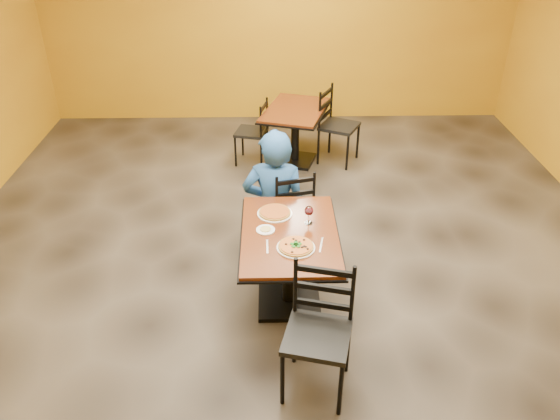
{
  "coord_description": "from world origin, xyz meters",
  "views": [
    {
      "loc": [
        -0.16,
        -4.28,
        3.27
      ],
      "look_at": [
        -0.08,
        -0.3,
        0.85
      ],
      "focal_mm": 34.9,
      "sensor_mm": 36.0,
      "label": 1
    }
  ],
  "objects_px": {
    "side_plate": "(266,230)",
    "chair_second_left": "(251,132)",
    "diner": "(275,192)",
    "table_second": "(295,123)",
    "chair_main_far": "(290,207)",
    "plate_far": "(275,214)",
    "pizza_far": "(275,212)",
    "wine_glass": "(309,214)",
    "chair_second_right": "(339,127)",
    "pizza_main": "(296,246)",
    "table_main": "(290,251)",
    "chair_main_near": "(317,337)",
    "plate_main": "(296,248)"
  },
  "relations": [
    {
      "from": "chair_main_far",
      "to": "side_plate",
      "type": "distance_m",
      "value": 0.95
    },
    {
      "from": "table_main",
      "to": "table_second",
      "type": "height_order",
      "value": "same"
    },
    {
      "from": "table_main",
      "to": "plate_far",
      "type": "xyz_separation_m",
      "value": [
        -0.12,
        0.3,
        0.2
      ]
    },
    {
      "from": "pizza_far",
      "to": "chair_main_near",
      "type": "bearing_deg",
      "value": -77.36
    },
    {
      "from": "chair_second_right",
      "to": "pizza_main",
      "type": "xyz_separation_m",
      "value": [
        -0.72,
        -3.1,
        0.27
      ]
    },
    {
      "from": "table_second",
      "to": "plate_main",
      "type": "xyz_separation_m",
      "value": [
        -0.14,
        -3.1,
        0.2
      ]
    },
    {
      "from": "table_main",
      "to": "pizza_main",
      "type": "distance_m",
      "value": 0.31
    },
    {
      "from": "chair_second_left",
      "to": "plate_far",
      "type": "distance_m",
      "value": 2.61
    },
    {
      "from": "pizza_main",
      "to": "pizza_far",
      "type": "distance_m",
      "value": 0.55
    },
    {
      "from": "table_main",
      "to": "chair_second_right",
      "type": "height_order",
      "value": "chair_second_right"
    },
    {
      "from": "pizza_main",
      "to": "plate_far",
      "type": "xyz_separation_m",
      "value": [
        -0.16,
        0.52,
        -0.02
      ]
    },
    {
      "from": "diner",
      "to": "table_second",
      "type": "bearing_deg",
      "value": -93.77
    },
    {
      "from": "table_main",
      "to": "pizza_far",
      "type": "relative_size",
      "value": 4.39
    },
    {
      "from": "table_main",
      "to": "pizza_far",
      "type": "height_order",
      "value": "pizza_far"
    },
    {
      "from": "chair_main_near",
      "to": "chair_second_left",
      "type": "relative_size",
      "value": 1.18
    },
    {
      "from": "chair_second_left",
      "to": "table_main",
      "type": "bearing_deg",
      "value": 21.29
    },
    {
      "from": "pizza_main",
      "to": "pizza_far",
      "type": "relative_size",
      "value": 1.01
    },
    {
      "from": "chair_main_near",
      "to": "side_plate",
      "type": "xyz_separation_m",
      "value": [
        -0.36,
        1.0,
        0.25
      ]
    },
    {
      "from": "table_main",
      "to": "diner",
      "type": "distance_m",
      "value": 0.87
    },
    {
      "from": "plate_main",
      "to": "plate_far",
      "type": "height_order",
      "value": "same"
    },
    {
      "from": "table_main",
      "to": "diner",
      "type": "relative_size",
      "value": 0.94
    },
    {
      "from": "table_second",
      "to": "wine_glass",
      "type": "xyz_separation_m",
      "value": [
        -0.02,
        -2.73,
        0.29
      ]
    },
    {
      "from": "chair_second_left",
      "to": "diner",
      "type": "relative_size",
      "value": 0.65
    },
    {
      "from": "chair_main_far",
      "to": "chair_second_left",
      "type": "bearing_deg",
      "value": -92.56
    },
    {
      "from": "pizza_far",
      "to": "pizza_main",
      "type": "bearing_deg",
      "value": -72.82
    },
    {
      "from": "chair_second_right",
      "to": "chair_main_near",
      "type": "bearing_deg",
      "value": -161.57
    },
    {
      "from": "table_second",
      "to": "chair_second_right",
      "type": "xyz_separation_m",
      "value": [
        0.58,
        0.0,
        -0.05
      ]
    },
    {
      "from": "chair_main_near",
      "to": "pizza_far",
      "type": "bearing_deg",
      "value": 117.04
    },
    {
      "from": "plate_far",
      "to": "pizza_far",
      "type": "distance_m",
      "value": 0.02
    },
    {
      "from": "pizza_far",
      "to": "side_plate",
      "type": "distance_m",
      "value": 0.27
    },
    {
      "from": "chair_main_far",
      "to": "plate_main",
      "type": "height_order",
      "value": "chair_main_far"
    },
    {
      "from": "diner",
      "to": "wine_glass",
      "type": "distance_m",
      "value": 0.79
    },
    {
      "from": "plate_far",
      "to": "table_second",
      "type": "bearing_deg",
      "value": 83.29
    },
    {
      "from": "chair_main_far",
      "to": "side_plate",
      "type": "height_order",
      "value": "chair_main_far"
    },
    {
      "from": "table_main",
      "to": "plate_far",
      "type": "bearing_deg",
      "value": 112.2
    },
    {
      "from": "pizza_far",
      "to": "wine_glass",
      "type": "xyz_separation_m",
      "value": [
        0.29,
        -0.15,
        0.07
      ]
    },
    {
      "from": "plate_main",
      "to": "chair_main_far",
      "type": "bearing_deg",
      "value": 90.31
    },
    {
      "from": "table_main",
      "to": "side_plate",
      "type": "bearing_deg",
      "value": 169.65
    },
    {
      "from": "chair_main_far",
      "to": "plate_far",
      "type": "xyz_separation_m",
      "value": [
        -0.16,
        -0.61,
        0.3
      ]
    },
    {
      "from": "table_main",
      "to": "chair_main_near",
      "type": "height_order",
      "value": "chair_main_near"
    },
    {
      "from": "chair_main_near",
      "to": "wine_glass",
      "type": "bearing_deg",
      "value": 104.2
    },
    {
      "from": "table_second",
      "to": "chair_second_right",
      "type": "bearing_deg",
      "value": 0.0
    },
    {
      "from": "pizza_far",
      "to": "plate_main",
      "type": "bearing_deg",
      "value": -72.82
    },
    {
      "from": "chair_second_right",
      "to": "pizza_far",
      "type": "height_order",
      "value": "chair_second_right"
    },
    {
      "from": "diner",
      "to": "pizza_far",
      "type": "height_order",
      "value": "diner"
    },
    {
      "from": "chair_main_far",
      "to": "chair_second_left",
      "type": "height_order",
      "value": "chair_main_far"
    },
    {
      "from": "side_plate",
      "to": "chair_second_right",
      "type": "bearing_deg",
      "value": 71.24
    },
    {
      "from": "side_plate",
      "to": "wine_glass",
      "type": "bearing_deg",
      "value": 16.15
    },
    {
      "from": "chair_second_left",
      "to": "side_plate",
      "type": "distance_m",
      "value": 2.86
    },
    {
      "from": "side_plate",
      "to": "chair_second_left",
      "type": "bearing_deg",
      "value": 93.94
    }
  ]
}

